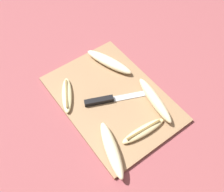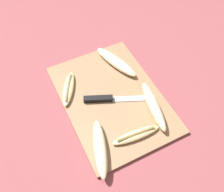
% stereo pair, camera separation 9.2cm
% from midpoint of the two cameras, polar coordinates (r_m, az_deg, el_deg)
% --- Properties ---
extents(ground_plane, '(4.00, 4.00, 0.00)m').
position_cam_midpoint_polar(ground_plane, '(0.94, 2.80, -0.97)').
color(ground_plane, '#93474C').
extents(cutting_board, '(0.47, 0.33, 0.01)m').
position_cam_midpoint_polar(cutting_board, '(0.94, 2.82, -0.76)').
color(cutting_board, '#997551').
rests_on(cutting_board, ground_plane).
extents(knife, '(0.12, 0.24, 0.02)m').
position_cam_midpoint_polar(knife, '(0.92, 1.55, -0.82)').
color(knife, black).
rests_on(knife, cutting_board).
extents(banana_cream_curved, '(0.21, 0.07, 0.04)m').
position_cam_midpoint_polar(banana_cream_curved, '(0.91, 11.94, -2.33)').
color(banana_cream_curved, beige).
rests_on(banana_cream_curved, cutting_board).
extents(banana_bright_far, '(0.21, 0.11, 0.03)m').
position_cam_midpoint_polar(banana_bright_far, '(1.02, 3.47, 7.24)').
color(banana_bright_far, beige).
rests_on(banana_bright_far, cutting_board).
extents(banana_mellow_near, '(0.05, 0.16, 0.02)m').
position_cam_midpoint_polar(banana_mellow_near, '(0.86, 8.48, -8.61)').
color(banana_mellow_near, beige).
rests_on(banana_mellow_near, cutting_board).
extents(banana_soft_right, '(0.15, 0.11, 0.02)m').
position_cam_midpoint_polar(banana_soft_right, '(0.95, -6.72, 1.40)').
color(banana_soft_right, beige).
rests_on(banana_soft_right, cutting_board).
extents(banana_pale_long, '(0.20, 0.10, 0.04)m').
position_cam_midpoint_polar(banana_pale_long, '(0.82, 0.66, -11.58)').
color(banana_pale_long, beige).
rests_on(banana_pale_long, cutting_board).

